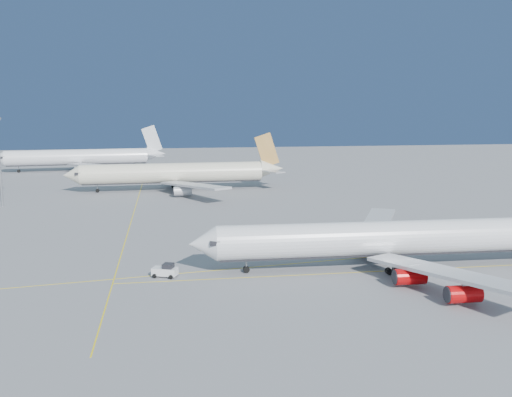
% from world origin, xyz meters
% --- Properties ---
extents(ground, '(500.00, 500.00, 0.00)m').
position_xyz_m(ground, '(0.00, 0.00, 0.00)').
color(ground, slate).
rests_on(ground, ground).
extents(taxiway_lines, '(118.86, 140.00, 0.02)m').
position_xyz_m(taxiway_lines, '(-14.71, 6.34, 0.01)').
color(taxiway_lines, yellow).
rests_on(taxiway_lines, ground).
extents(airliner_virgin, '(66.18, 59.56, 16.35)m').
position_xyz_m(airliner_virgin, '(5.09, -11.85, 4.93)').
color(airliner_virgin, white).
rests_on(airliner_virgin, ground).
extents(airliner_etihad, '(69.12, 63.87, 18.05)m').
position_xyz_m(airliner_etihad, '(-28.21, 79.97, 5.49)').
color(airliner_etihad, beige).
rests_on(airliner_etihad, ground).
extents(airliner_third, '(68.32, 62.70, 18.32)m').
position_xyz_m(airliner_third, '(-65.75, 138.67, 5.54)').
color(airliner_third, white).
rests_on(airliner_third, ground).
extents(pushback_tug, '(4.37, 3.48, 2.21)m').
position_xyz_m(pushback_tug, '(-31.92, -11.59, 1.02)').
color(pushback_tug, white).
rests_on(pushback_tug, ground).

